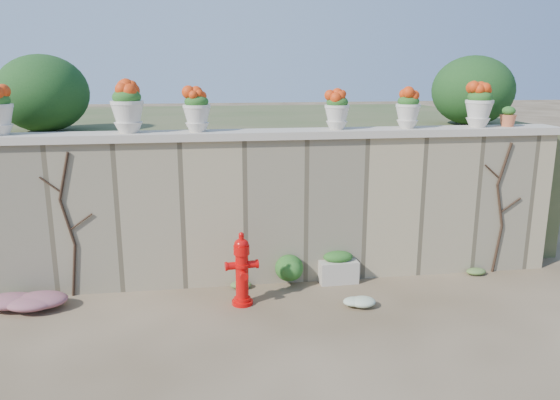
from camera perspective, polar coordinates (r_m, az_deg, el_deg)
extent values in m
plane|color=#4C3B26|center=(6.22, 1.73, -14.30)|extent=(80.00, 80.00, 0.00)
cube|color=tan|center=(7.52, -0.61, -1.07)|extent=(8.00, 0.40, 2.00)
cube|color=#BEB2A1|center=(7.32, -0.63, 6.90)|extent=(8.10, 0.52, 0.10)
cube|color=#384C23|center=(10.62, -2.95, 3.33)|extent=(9.00, 6.00, 2.00)
ellipsoid|color=#143814|center=(8.70, -23.55, 10.18)|extent=(1.30, 1.30, 1.10)
ellipsoid|color=#143814|center=(9.48, 19.49, 10.74)|extent=(1.30, 1.30, 1.10)
cylinder|color=black|center=(7.63, -20.72, -6.90)|extent=(0.12, 0.04, 0.70)
cylinder|color=black|center=(7.44, -21.33, -2.20)|extent=(0.17, 0.04, 0.61)
cylinder|color=black|center=(7.31, -21.66, 2.33)|extent=(0.18, 0.04, 0.61)
cylinder|color=black|center=(7.41, -20.09, -2.17)|extent=(0.30, 0.02, 0.22)
cylinder|color=black|center=(7.37, -22.92, 1.51)|extent=(0.25, 0.02, 0.21)
cylinder|color=black|center=(8.56, 21.73, -4.76)|extent=(0.12, 0.04, 0.70)
cylinder|color=black|center=(8.37, 21.98, -0.55)|extent=(0.17, 0.04, 0.61)
cylinder|color=black|center=(8.26, 22.41, 3.49)|extent=(0.18, 0.04, 0.61)
cylinder|color=black|center=(8.45, 22.95, -0.50)|extent=(0.30, 0.02, 0.22)
cylinder|color=black|center=(8.19, 21.29, 2.80)|extent=(0.25, 0.02, 0.21)
cylinder|color=red|center=(7.04, -3.95, -10.60)|extent=(0.27, 0.27, 0.05)
cylinder|color=red|center=(6.90, -4.00, -7.91)|extent=(0.16, 0.16, 0.59)
cylinder|color=red|center=(6.85, -4.02, -6.80)|extent=(0.20, 0.20, 0.04)
cylinder|color=red|center=(6.78, -4.04, -5.22)|extent=(0.20, 0.20, 0.11)
ellipsoid|color=red|center=(6.75, -4.06, -4.46)|extent=(0.18, 0.18, 0.13)
cylinder|color=red|center=(6.73, -4.07, -3.84)|extent=(0.07, 0.07, 0.10)
cylinder|color=red|center=(6.83, -5.12, -6.88)|extent=(0.14, 0.11, 0.10)
cylinder|color=red|center=(6.87, -2.92, -6.71)|extent=(0.14, 0.11, 0.10)
cylinder|color=red|center=(6.79, -3.85, -7.85)|extent=(0.09, 0.10, 0.09)
cube|color=#BEB2A1|center=(7.71, 6.04, -7.38)|extent=(0.54, 0.33, 0.31)
ellipsoid|color=#1E5119|center=(7.63, 6.08, -5.92)|extent=(0.42, 0.26, 0.16)
ellipsoid|color=#1E5119|center=(7.45, 1.45, -7.09)|extent=(0.58, 0.52, 0.55)
ellipsoid|color=#BF2677|center=(7.50, -25.02, -9.44)|extent=(1.03, 0.69, 0.28)
ellipsoid|color=white|center=(7.01, 7.94, -10.31)|extent=(0.46, 0.37, 0.16)
ellipsoid|color=#1E5119|center=(7.27, -15.73, 10.31)|extent=(0.36, 0.36, 0.22)
ellipsoid|color=red|center=(7.26, -15.78, 11.02)|extent=(0.32, 0.32, 0.23)
ellipsoid|color=#1E5119|center=(7.21, -8.72, 10.13)|extent=(0.31, 0.31, 0.19)
ellipsoid|color=red|center=(7.21, -8.74, 10.74)|extent=(0.27, 0.27, 0.19)
ellipsoid|color=#1E5119|center=(7.45, 6.00, 10.14)|extent=(0.29, 0.29, 0.17)
ellipsoid|color=red|center=(7.44, 6.02, 10.70)|extent=(0.25, 0.25, 0.18)
ellipsoid|color=#1E5119|center=(7.75, 13.27, 10.02)|extent=(0.29, 0.29, 0.18)
ellipsoid|color=red|center=(7.75, 13.30, 10.56)|extent=(0.26, 0.26, 0.18)
ellipsoid|color=#1E5119|center=(8.18, 20.16, 10.07)|extent=(0.33, 0.33, 0.20)
ellipsoid|color=red|center=(8.18, 20.21, 10.65)|extent=(0.29, 0.29, 0.21)
ellipsoid|color=#1E5119|center=(8.42, 22.78, 8.51)|extent=(0.19, 0.19, 0.13)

